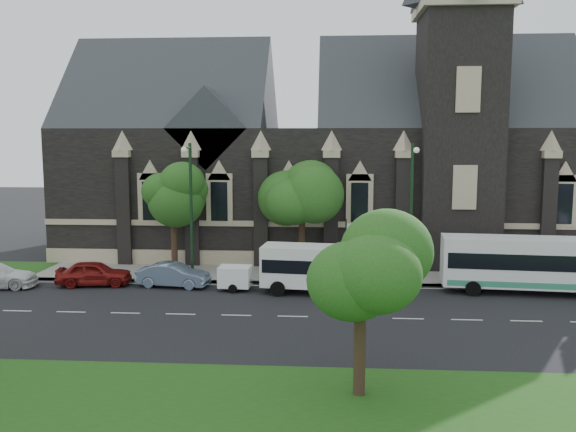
# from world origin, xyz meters

# --- Properties ---
(ground) EXTENTS (160.00, 160.00, 0.00)m
(ground) POSITION_xyz_m (0.00, 0.00, 0.00)
(ground) COLOR black
(ground) RESTS_ON ground
(sidewalk) EXTENTS (80.00, 5.00, 0.15)m
(sidewalk) POSITION_xyz_m (0.00, 9.50, 0.07)
(sidewalk) COLOR gray
(sidewalk) RESTS_ON ground
(museum) EXTENTS (40.00, 17.70, 29.90)m
(museum) POSITION_xyz_m (5.12, 18.78, 8.17)
(museum) COLOR black
(museum) RESTS_ON ground
(tree_park_east) EXTENTS (3.40, 3.40, 6.28)m
(tree_park_east) POSITION_xyz_m (6.18, -9.32, 4.62)
(tree_park_east) COLOR black
(tree_park_east) RESTS_ON ground
(tree_walk_right) EXTENTS (4.08, 4.08, 7.80)m
(tree_walk_right) POSITION_xyz_m (3.21, 10.71, 5.82)
(tree_walk_right) COLOR black
(tree_walk_right) RESTS_ON ground
(tree_walk_left) EXTENTS (3.91, 3.91, 7.64)m
(tree_walk_left) POSITION_xyz_m (-5.80, 10.70, 5.73)
(tree_walk_left) COLOR black
(tree_walk_left) RESTS_ON ground
(street_lamp_near) EXTENTS (0.36, 1.88, 9.00)m
(street_lamp_near) POSITION_xyz_m (10.00, 7.09, 5.11)
(street_lamp_near) COLOR black
(street_lamp_near) RESTS_ON ground
(street_lamp_mid) EXTENTS (0.36, 1.88, 9.00)m
(street_lamp_mid) POSITION_xyz_m (-4.00, 7.09, 5.11)
(street_lamp_mid) COLOR black
(street_lamp_mid) RESTS_ON ground
(banner_flag_left) EXTENTS (0.90, 0.10, 4.00)m
(banner_flag_left) POSITION_xyz_m (6.29, 9.00, 2.38)
(banner_flag_left) COLOR black
(banner_flag_left) RESTS_ON ground
(banner_flag_center) EXTENTS (0.90, 0.10, 4.00)m
(banner_flag_center) POSITION_xyz_m (8.29, 9.00, 2.38)
(banner_flag_center) COLOR black
(banner_flag_center) RESTS_ON ground
(banner_flag_right) EXTENTS (0.90, 0.10, 4.00)m
(banner_flag_right) POSITION_xyz_m (10.29, 9.00, 2.38)
(banner_flag_right) COLOR black
(banner_flag_right) RESTS_ON ground
(tour_coach) EXTENTS (11.76, 3.55, 3.38)m
(tour_coach) POSITION_xyz_m (17.59, 5.71, 1.84)
(tour_coach) COLOR white
(tour_coach) RESTS_ON ground
(shuttle_bus) EXTENTS (7.65, 3.32, 2.87)m
(shuttle_bus) POSITION_xyz_m (4.59, 4.91, 1.66)
(shuttle_bus) COLOR white
(shuttle_bus) RESTS_ON ground
(box_trailer) EXTENTS (2.82, 1.66, 1.49)m
(box_trailer) POSITION_xyz_m (-0.89, 5.29, 0.85)
(box_trailer) COLOR white
(box_trailer) RESTS_ON ground
(sedan) EXTENTS (4.70, 2.11, 1.50)m
(sedan) POSITION_xyz_m (-4.91, 5.89, 0.75)
(sedan) COLOR #6F83A0
(sedan) RESTS_ON ground
(car_far_red) EXTENTS (4.85, 2.48, 1.58)m
(car_far_red) POSITION_xyz_m (-10.00, 5.86, 0.79)
(car_far_red) COLOR maroon
(car_far_red) RESTS_ON ground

